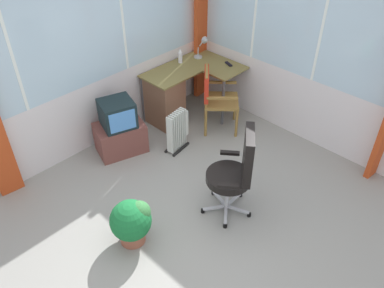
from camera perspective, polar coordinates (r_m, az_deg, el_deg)
name	(u,v)px	position (r m, az deg, el deg)	size (l,w,h in m)	color
ground	(195,221)	(4.61, 0.37, -11.05)	(5.44, 4.99, 0.06)	gray
north_window_panel	(76,60)	(5.14, -16.40, 11.51)	(4.44, 0.07, 2.60)	silver
east_window_panel	(318,53)	(5.37, 17.72, 12.38)	(0.07, 3.99, 2.60)	silver
curtain_corner	(202,21)	(6.28, 1.39, 17.25)	(0.28, 0.07, 2.50)	#BB421C
desk	(168,97)	(5.89, -3.44, 6.82)	(1.33, 0.99, 0.77)	olive
desk_lamp	(204,44)	(6.17, 1.76, 14.15)	(0.23, 0.20, 0.32)	#B2B7BC
tv_remote	(229,64)	(6.03, 5.30, 11.41)	(0.04, 0.15, 0.02)	black
spray_bottle	(180,56)	(6.04, -1.70, 12.55)	(0.06, 0.06, 0.22)	silver
wooden_armchair	(213,93)	(5.65, 3.03, 7.41)	(0.68, 0.68, 0.94)	olive
office_chair	(237,169)	(4.29, 6.50, -3.61)	(0.61, 0.61, 1.11)	#B7B7BF
tv_on_stand	(120,130)	(5.40, -10.40, 2.03)	(0.74, 0.62, 0.78)	brown
space_heater	(178,130)	(5.39, -2.05, 2.01)	(0.40, 0.22, 0.59)	silver
potted_plant	(132,221)	(4.23, -8.65, -10.88)	(0.44, 0.44, 0.53)	#99543F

